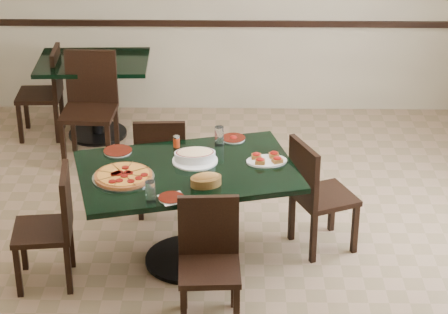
{
  "coord_description": "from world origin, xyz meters",
  "views": [
    {
      "loc": [
        0.22,
        -5.47,
        3.47
      ],
      "look_at": [
        0.12,
        0.0,
        0.79
      ],
      "focal_mm": 70.0,
      "sensor_mm": 36.0,
      "label": 1
    }
  ],
  "objects_px": {
    "back_table": "(94,83)",
    "pepperoni_pizza": "(123,176)",
    "main_table": "(187,192)",
    "chair_right": "(315,191)",
    "bruschetta_platter": "(267,159)",
    "lasagna_casserole": "(195,156)",
    "chair_left": "(53,222)",
    "bread_basket": "(206,180)",
    "back_chair_left": "(47,88)",
    "chair_far": "(161,161)",
    "chair_near": "(209,255)",
    "back_chair_near": "(90,100)"
  },
  "relations": [
    {
      "from": "chair_right",
      "to": "lasagna_casserole",
      "type": "height_order",
      "value": "chair_right"
    },
    {
      "from": "pepperoni_pizza",
      "to": "back_table",
      "type": "bearing_deg",
      "value": 103.58
    },
    {
      "from": "back_table",
      "to": "chair_near",
      "type": "height_order",
      "value": "chair_near"
    },
    {
      "from": "chair_far",
      "to": "chair_right",
      "type": "relative_size",
      "value": 0.97
    },
    {
      "from": "chair_right",
      "to": "bruschetta_platter",
      "type": "distance_m",
      "value": 0.47
    },
    {
      "from": "main_table",
      "to": "chair_left",
      "type": "xyz_separation_m",
      "value": [
        -0.9,
        -0.26,
        -0.1
      ]
    },
    {
      "from": "back_table",
      "to": "chair_far",
      "type": "bearing_deg",
      "value": -65.75
    },
    {
      "from": "back_table",
      "to": "pepperoni_pizza",
      "type": "xyz_separation_m",
      "value": [
        0.56,
        -2.33,
        0.24
      ]
    },
    {
      "from": "chair_far",
      "to": "bread_basket",
      "type": "height_order",
      "value": "bread_basket"
    },
    {
      "from": "back_table",
      "to": "main_table",
      "type": "bearing_deg",
      "value": -67.81
    },
    {
      "from": "chair_near",
      "to": "chair_far",
      "type": "bearing_deg",
      "value": 104.16
    },
    {
      "from": "chair_near",
      "to": "back_chair_near",
      "type": "height_order",
      "value": "back_chair_near"
    },
    {
      "from": "pepperoni_pizza",
      "to": "chair_near",
      "type": "bearing_deg",
      "value": -40.28
    },
    {
      "from": "chair_far",
      "to": "chair_near",
      "type": "xyz_separation_m",
      "value": [
        0.42,
        -1.34,
        -0.0
      ]
    },
    {
      "from": "chair_left",
      "to": "pepperoni_pizza",
      "type": "distance_m",
      "value": 0.58
    },
    {
      "from": "chair_near",
      "to": "lasagna_casserole",
      "type": "bearing_deg",
      "value": 95.85
    },
    {
      "from": "chair_left",
      "to": "bread_basket",
      "type": "distance_m",
      "value": 1.09
    },
    {
      "from": "back_chair_near",
      "to": "chair_far",
      "type": "bearing_deg",
      "value": -52.73
    },
    {
      "from": "bruschetta_platter",
      "to": "main_table",
      "type": "bearing_deg",
      "value": -175.9
    },
    {
      "from": "chair_left",
      "to": "back_chair_left",
      "type": "xyz_separation_m",
      "value": [
        -0.53,
        2.44,
        0.01
      ]
    },
    {
      "from": "chair_left",
      "to": "pepperoni_pizza",
      "type": "xyz_separation_m",
      "value": [
        0.48,
        0.12,
        0.3
      ]
    },
    {
      "from": "lasagna_casserole",
      "to": "bread_basket",
      "type": "bearing_deg",
      "value": -82.05
    },
    {
      "from": "main_table",
      "to": "chair_near",
      "type": "height_order",
      "value": "chair_near"
    },
    {
      "from": "pepperoni_pizza",
      "to": "back_chair_left",
      "type": "bearing_deg",
      "value": 113.45
    },
    {
      "from": "back_table",
      "to": "lasagna_casserole",
      "type": "distance_m",
      "value": 2.33
    },
    {
      "from": "back_table",
      "to": "bread_basket",
      "type": "relative_size",
      "value": 4.2
    },
    {
      "from": "back_chair_left",
      "to": "pepperoni_pizza",
      "type": "bearing_deg",
      "value": 20.6
    },
    {
      "from": "chair_right",
      "to": "chair_left",
      "type": "bearing_deg",
      "value": 80.47
    },
    {
      "from": "bread_basket",
      "to": "back_table",
      "type": "bearing_deg",
      "value": 96.44
    },
    {
      "from": "main_table",
      "to": "back_table",
      "type": "xyz_separation_m",
      "value": [
        -0.99,
        2.18,
        -0.04
      ]
    },
    {
      "from": "chair_left",
      "to": "back_table",
      "type": "bearing_deg",
      "value": 175.17
    },
    {
      "from": "back_table",
      "to": "chair_left",
      "type": "bearing_deg",
      "value": -90.12
    },
    {
      "from": "chair_right",
      "to": "chair_far",
      "type": "bearing_deg",
      "value": 43.17
    },
    {
      "from": "back_chair_near",
      "to": "lasagna_casserole",
      "type": "xyz_separation_m",
      "value": [
        1.0,
        -1.6,
        0.25
      ]
    },
    {
      "from": "chair_right",
      "to": "bread_basket",
      "type": "height_order",
      "value": "chair_right"
    },
    {
      "from": "main_table",
      "to": "chair_left",
      "type": "distance_m",
      "value": 0.94
    },
    {
      "from": "bruschetta_platter",
      "to": "back_chair_near",
      "type": "bearing_deg",
      "value": 125.43
    },
    {
      "from": "chair_left",
      "to": "back_chair_near",
      "type": "height_order",
      "value": "back_chair_near"
    },
    {
      "from": "chair_right",
      "to": "back_table",
      "type": "bearing_deg",
      "value": 19.91
    },
    {
      "from": "back_table",
      "to": "chair_left",
      "type": "relative_size",
      "value": 1.22
    },
    {
      "from": "back_chair_near",
      "to": "pepperoni_pizza",
      "type": "distance_m",
      "value": 1.94
    },
    {
      "from": "main_table",
      "to": "bruschetta_platter",
      "type": "relative_size",
      "value": 5.35
    },
    {
      "from": "chair_right",
      "to": "back_chair_left",
      "type": "relative_size",
      "value": 1.01
    },
    {
      "from": "back_chair_near",
      "to": "lasagna_casserole",
      "type": "relative_size",
      "value": 3.05
    },
    {
      "from": "bruschetta_platter",
      "to": "bread_basket",
      "type": "bearing_deg",
      "value": -147.45
    },
    {
      "from": "chair_far",
      "to": "back_chair_left",
      "type": "bearing_deg",
      "value": -54.36
    },
    {
      "from": "chair_far",
      "to": "chair_left",
      "type": "height_order",
      "value": "chair_left"
    },
    {
      "from": "back_chair_left",
      "to": "chair_left",
      "type": "bearing_deg",
      "value": 9.37
    },
    {
      "from": "chair_right",
      "to": "chair_left",
      "type": "relative_size",
      "value": 1.02
    },
    {
      "from": "chair_right",
      "to": "bruschetta_platter",
      "type": "xyz_separation_m",
      "value": [
        -0.36,
        -0.08,
        0.29
      ]
    }
  ]
}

